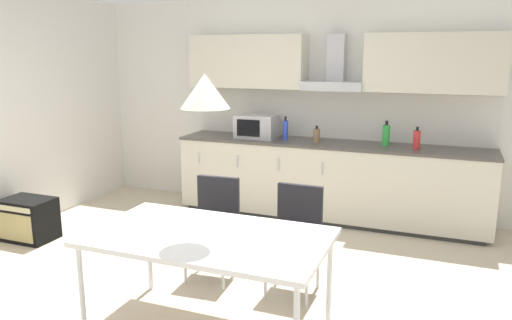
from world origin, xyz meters
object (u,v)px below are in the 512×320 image
bottle_brown (317,135)px  bottle_green (386,135)px  bottle_red (417,140)px  guitar_amp (29,219)px  bottle_blue (285,130)px  chair_far_left (214,217)px  chair_far_right (296,228)px  microwave (257,126)px  dining_table (208,240)px  pendant_lamp (205,91)px

bottle_brown → bottle_green: size_ratio=0.69×
bottle_red → guitar_amp: 4.18m
bottle_blue → chair_far_left: size_ratio=0.32×
bottle_brown → chair_far_right: 1.90m
bottle_red → chair_far_left: (-1.51, -1.83, -0.48)m
bottle_red → bottle_green: 0.34m
bottle_red → guitar_amp: bottle_red is taller
chair_far_right → guitar_amp: bearing=178.9°
microwave → bottle_green: microwave is taller
guitar_amp → dining_table: bearing=-19.4°
bottle_blue → guitar_amp: 2.97m
dining_table → pendant_lamp: 1.00m
bottle_blue → bottle_red: 1.48m
bottle_blue → bottle_red: bearing=-1.1°
chair_far_right → pendant_lamp: (-0.36, -0.85, 1.16)m
bottle_brown → bottle_red: bearing=0.6°
bottle_brown → dining_table: bottle_brown is taller
bottle_red → bottle_green: bearing=165.1°
pendant_lamp → microwave: bearing=104.6°
chair_far_right → bottle_green: bearing=76.8°
bottle_blue → dining_table: (0.34, -2.70, -0.34)m
dining_table → pendant_lamp: size_ratio=5.06×
chair_far_right → pendant_lamp: pendant_lamp is taller
bottle_blue → bottle_green: size_ratio=1.00×
bottle_brown → bottle_green: bottle_green is taller
bottle_red → chair_far_right: 2.04m
bottle_red → dining_table: bearing=-113.2°
dining_table → chair_far_right: (0.36, 0.85, -0.15)m
bottle_blue → dining_table: 2.74m
bottle_brown → dining_table: size_ratio=0.12×
bottle_brown → pendant_lamp: pendant_lamp is taller
bottle_blue → dining_table: bottle_blue is taller
bottle_blue → pendant_lamp: 2.80m
dining_table → pendant_lamp: (0.00, -0.00, 1.00)m
bottle_red → dining_table: 2.92m
microwave → bottle_blue: size_ratio=1.74×
microwave → dining_table: bearing=-75.4°
bottle_red → pendant_lamp: pendant_lamp is taller
dining_table → guitar_amp: dining_table is taller
bottle_brown → guitar_amp: size_ratio=0.37×
microwave → bottle_green: (1.52, 0.05, -0.02)m
bottle_green → chair_far_right: size_ratio=0.32×
guitar_amp → pendant_lamp: pendant_lamp is taller
dining_table → chair_far_left: chair_far_left is taller
bottle_red → bottle_green: bottle_green is taller
guitar_amp → chair_far_right: bearing=-1.1°
bottle_red → bottle_brown: bearing=-179.4°
microwave → bottle_blue: (0.37, -0.01, -0.02)m
bottle_red → pendant_lamp: size_ratio=0.75×
bottle_brown → bottle_blue: (-0.39, 0.04, 0.04)m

